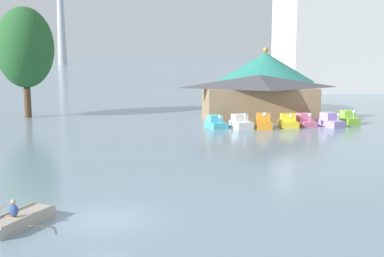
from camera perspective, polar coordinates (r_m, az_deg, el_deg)
The scene contains 13 objects.
ground_plane at distance 23.65m, azimuth -9.99°, elevation -10.26°, with size 2000.00×2000.00×0.00m, color gray.
rowboat_with_rower at distance 23.64m, azimuth -19.42°, elevation -9.96°, with size 3.68×3.69×1.46m.
pedal_boat_cyan at distance 50.66m, azimuth 2.74°, elevation 0.68°, with size 2.14×3.16×1.40m.
pedal_boat_white at distance 50.16m, azimuth 5.64°, elevation 0.65°, with size 2.19×3.02×1.69m.
pedal_boat_orange at distance 50.53m, azimuth 8.26°, elevation 0.71°, with size 1.82×2.71×1.76m.
pedal_boat_yellow at distance 51.86m, azimuth 11.07°, elevation 0.76°, with size 1.87×2.66×1.46m.
pedal_boat_pink at distance 52.93m, azimuth 12.85°, elevation 0.84°, with size 1.96×2.86×1.51m.
pedal_boat_lavender at distance 53.21m, azimuth 15.66°, elevation 0.83°, with size 2.34×3.25×1.55m.
pedal_boat_lime at distance 55.30m, azimuth 17.63°, elevation 1.06°, with size 1.81×2.53×1.66m.
boathouse at distance 56.64m, azimuth 7.73°, elevation 3.71°, with size 13.22×7.61×5.14m.
green_roof_pavilion at distance 65.77m, azimuth 8.45°, elevation 5.96°, with size 12.75×12.75×8.30m.
shoreline_tree_tall_left at distance 61.16m, azimuth -18.76°, elevation 8.83°, with size 6.64×6.64×12.85m.
background_building_block at distance 105.83m, azimuth 19.56°, elevation 9.68°, with size 34.99×17.67×20.24m.
Camera 1 is at (1.94, -22.28, 7.69)m, focal length 46.13 mm.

